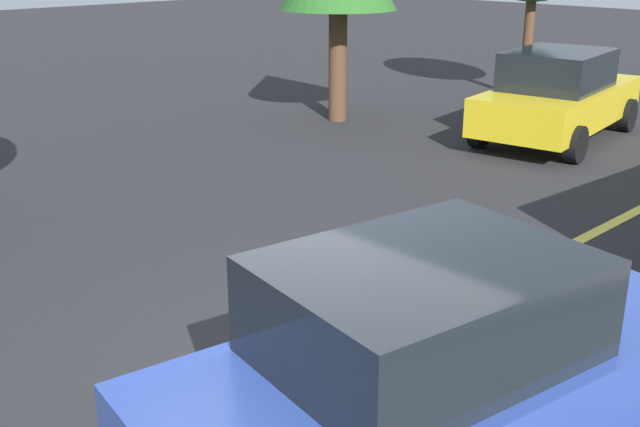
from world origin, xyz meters
name	(u,v)px	position (x,y,z in m)	size (l,w,h in m)	color
ground_plane	(308,381)	(0.00, 0.00, 0.00)	(80.00, 80.00, 0.00)	#262628
lane_marking_centre	(506,278)	(3.00, 0.00, 0.01)	(28.00, 0.16, 0.01)	#E0D14C
car_blue_near_curb	(439,367)	(-0.17, -1.46, 0.82)	(4.39, 2.45, 1.64)	#2D479E
car_yellow_far_lane	(558,96)	(9.14, 2.94, 0.83)	(4.49, 2.50, 1.67)	gold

